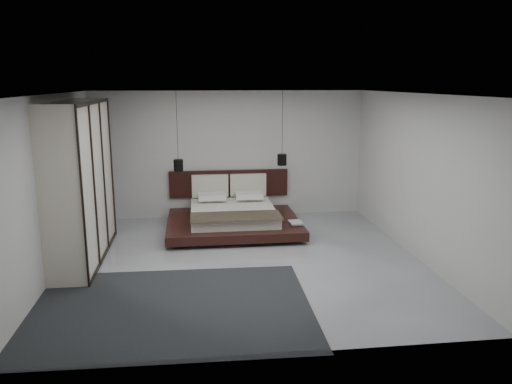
{
  "coord_description": "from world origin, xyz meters",
  "views": [
    {
      "loc": [
        -0.78,
        -8.0,
        3.0
      ],
      "look_at": [
        0.38,
        1.2,
        0.93
      ],
      "focal_mm": 35.0,
      "sensor_mm": 36.0,
      "label": 1
    }
  ],
  "objects": [
    {
      "name": "book_lower",
      "position": [
        1.07,
        1.28,
        0.26
      ],
      "size": [
        0.26,
        0.34,
        0.03
      ],
      "primitive_type": "imported",
      "rotation": [
        0.0,
        0.0,
        -0.07
      ],
      "color": "#99724C",
      "rests_on": "bed"
    },
    {
      "name": "bed",
      "position": [
        -0.02,
        1.91,
        0.28
      ],
      "size": [
        2.65,
        2.34,
        1.05
      ],
      "color": "black",
      "rests_on": "floor"
    },
    {
      "name": "wardrobe",
      "position": [
        -2.7,
        0.52,
        1.34
      ],
      "size": [
        0.64,
        2.74,
        2.69
      ],
      "color": "beige",
      "rests_on": "floor"
    },
    {
      "name": "wall_right",
      "position": [
        3.0,
        0.0,
        1.4
      ],
      "size": [
        0.0,
        6.0,
        6.0
      ],
      "primitive_type": "plane",
      "rotation": [
        1.57,
        0.0,
        -1.57
      ],
      "color": "#B9B9B6",
      "rests_on": "floor"
    },
    {
      "name": "wall_back",
      "position": [
        0.0,
        3.0,
        1.4
      ],
      "size": [
        6.0,
        0.0,
        6.0
      ],
      "primitive_type": "plane",
      "rotation": [
        1.57,
        0.0,
        0.0
      ],
      "color": "#B9B9B6",
      "rests_on": "floor"
    },
    {
      "name": "wall_front",
      "position": [
        0.0,
        -3.0,
        1.4
      ],
      "size": [
        6.0,
        0.0,
        6.0
      ],
      "primitive_type": "plane",
      "rotation": [
        -1.57,
        0.0,
        0.0
      ],
      "color": "#B9B9B6",
      "rests_on": "floor"
    },
    {
      "name": "pendant_right",
      "position": [
        1.07,
        2.32,
        1.37
      ],
      "size": [
        0.2,
        0.2,
        1.55
      ],
      "color": "black",
      "rests_on": "ceiling"
    },
    {
      "name": "pendant_left",
      "position": [
        -1.11,
        2.32,
        1.3
      ],
      "size": [
        0.2,
        0.2,
        1.63
      ],
      "color": "black",
      "rests_on": "ceiling"
    },
    {
      "name": "rug",
      "position": [
        -1.2,
        -1.7,
        0.01
      ],
      "size": [
        3.95,
        2.87,
        0.02
      ],
      "primitive_type": "cube",
      "rotation": [
        0.0,
        0.0,
        -0.02
      ],
      "color": "black",
      "rests_on": "floor"
    },
    {
      "name": "lattice_screen",
      "position": [
        -2.95,
        2.45,
        1.3
      ],
      "size": [
        0.05,
        0.9,
        2.6
      ],
      "primitive_type": "cube",
      "color": "black",
      "rests_on": "floor"
    },
    {
      "name": "book_upper",
      "position": [
        1.05,
        1.25,
        0.29
      ],
      "size": [
        0.26,
        0.34,
        0.02
      ],
      "primitive_type": "imported",
      "rotation": [
        0.0,
        0.0,
        0.08
      ],
      "color": "#99724C",
      "rests_on": "book_lower"
    },
    {
      "name": "floor",
      "position": [
        0.0,
        0.0,
        0.0
      ],
      "size": [
        6.0,
        6.0,
        0.0
      ],
      "primitive_type": "plane",
      "color": "#989BA1",
      "rests_on": "ground"
    },
    {
      "name": "ceiling",
      "position": [
        0.0,
        0.0,
        2.8
      ],
      "size": [
        6.0,
        6.0,
        0.0
      ],
      "primitive_type": "plane",
      "rotation": [
        3.14,
        0.0,
        0.0
      ],
      "color": "white",
      "rests_on": "wall_back"
    },
    {
      "name": "wall_left",
      "position": [
        -3.0,
        0.0,
        1.4
      ],
      "size": [
        0.0,
        6.0,
        6.0
      ],
      "primitive_type": "plane",
      "rotation": [
        1.57,
        0.0,
        1.57
      ],
      "color": "#B9B9B6",
      "rests_on": "floor"
    }
  ]
}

